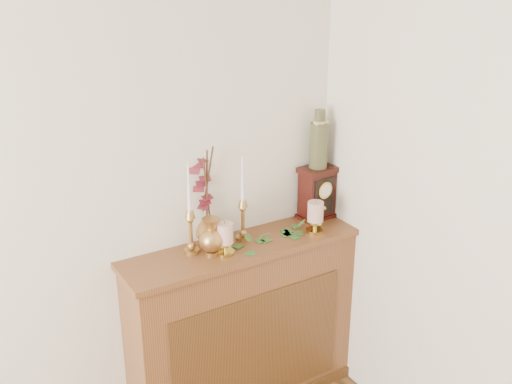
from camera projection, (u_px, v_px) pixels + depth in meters
console_shelf at (244, 329)px, 3.12m from camera, size 1.24×0.34×0.93m
candlestick_left at (190, 225)px, 2.80m from camera, size 0.08×0.08×0.45m
candlestick_center at (243, 213)px, 2.94m from camera, size 0.07×0.07×0.44m
bud_vase at (211, 237)px, 2.80m from camera, size 0.12×0.12×0.19m
ginger_jar at (203, 198)px, 2.88m from camera, size 0.21×0.22×0.51m
pillar_candle_left at (225, 237)px, 2.81m from camera, size 0.09×0.09×0.17m
pillar_candle_right at (315, 215)px, 3.04m from camera, size 0.09×0.09×0.18m
ivy_garland at (274, 238)px, 2.98m from camera, size 0.41×0.20×0.08m
mantel_clock at (317, 193)px, 3.19m from camera, size 0.20×0.15×0.29m
ceramic_vase at (319, 142)px, 3.09m from camera, size 0.10×0.10×0.31m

